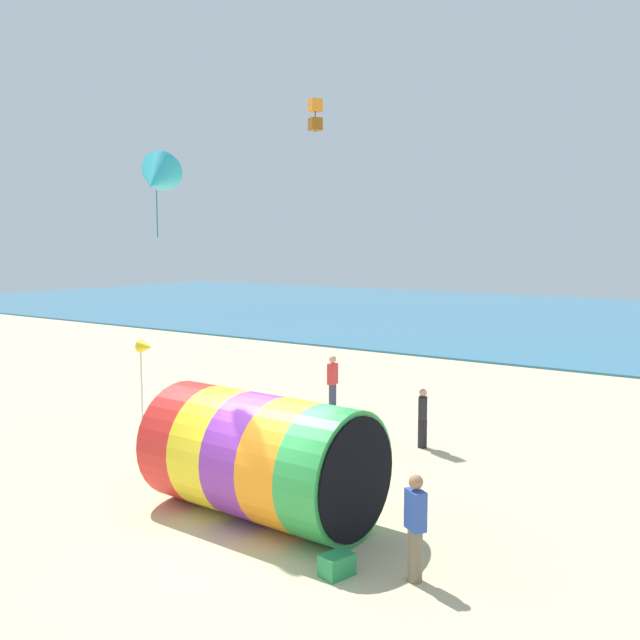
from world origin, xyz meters
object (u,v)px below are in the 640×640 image
object	(u,v)px
kite_handler	(415,527)
beach_flag	(146,351)
bystander_near_water	(423,418)
kite_orange_box	(315,115)
bystander_mid_beach	(333,383)
giant_inflatable_tube	(262,457)
kite_cyan_delta	(156,179)
cooler_box	(337,565)

from	to	relation	value
kite_handler	beach_flag	bearing A→B (deg)	162.25
kite_handler	bystander_near_water	world-z (taller)	kite_handler
kite_handler	kite_orange_box	world-z (taller)	kite_orange_box
bystander_mid_beach	beach_flag	world-z (taller)	beach_flag
giant_inflatable_tube	kite_cyan_delta	distance (m)	8.09
kite_handler	beach_flag	distance (m)	10.20
kite_orange_box	cooler_box	bearing A→B (deg)	-52.94
giant_inflatable_tube	cooler_box	xyz separation A→B (m)	(2.55, -1.21, -1.02)
kite_orange_box	beach_flag	bearing A→B (deg)	-111.43
kite_cyan_delta	bystander_near_water	world-z (taller)	kite_cyan_delta
bystander_near_water	beach_flag	size ratio (longest dim) A/B	0.57
cooler_box	giant_inflatable_tube	bearing A→B (deg)	154.52
bystander_mid_beach	beach_flag	xyz separation A→B (m)	(-2.25, -5.56, 1.50)
kite_orange_box	beach_flag	distance (m)	8.57
beach_flag	bystander_near_water	bearing A→B (deg)	29.49
bystander_mid_beach	kite_cyan_delta	bearing A→B (deg)	-105.24
beach_flag	cooler_box	xyz separation A→B (m)	(8.51, -3.63, -2.24)
kite_orange_box	bystander_mid_beach	distance (m)	8.17
giant_inflatable_tube	bystander_near_water	distance (m)	6.05
bystander_near_water	bystander_mid_beach	bearing A→B (deg)	154.57
giant_inflatable_tube	kite_cyan_delta	world-z (taller)	kite_cyan_delta
giant_inflatable_tube	kite_handler	size ratio (longest dim) A/B	2.66
giant_inflatable_tube	kite_handler	distance (m)	3.72
giant_inflatable_tube	kite_handler	world-z (taller)	giant_inflatable_tube
kite_orange_box	bystander_near_water	distance (m)	9.50
giant_inflatable_tube	beach_flag	xyz separation A→B (m)	(-5.96, 2.42, 1.22)
bystander_mid_beach	cooler_box	xyz separation A→B (m)	(6.26, -9.19, -0.74)
giant_inflatable_tube	bystander_mid_beach	xyz separation A→B (m)	(-3.71, 7.98, -0.28)
beach_flag	bystander_mid_beach	bearing A→B (deg)	67.97
giant_inflatable_tube	kite_handler	bearing A→B (deg)	-10.26
giant_inflatable_tube	bystander_mid_beach	size ratio (longest dim) A/B	2.56
bystander_near_water	bystander_mid_beach	world-z (taller)	bystander_mid_beach
kite_cyan_delta	bystander_near_water	xyz separation A→B (m)	(5.67, 3.73, -6.12)
kite_cyan_delta	kite_orange_box	world-z (taller)	kite_orange_box
kite_orange_box	bystander_mid_beach	world-z (taller)	kite_orange_box
bystander_near_water	cooler_box	xyz separation A→B (m)	(2.14, -7.23, -0.60)
bystander_near_water	bystander_mid_beach	distance (m)	4.57
giant_inflatable_tube	cooler_box	distance (m)	3.00
kite_handler	cooler_box	bearing A→B (deg)	-153.25
kite_orange_box	cooler_box	world-z (taller)	kite_orange_box
beach_flag	cooler_box	bearing A→B (deg)	-23.09
kite_cyan_delta	beach_flag	size ratio (longest dim) A/B	0.81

